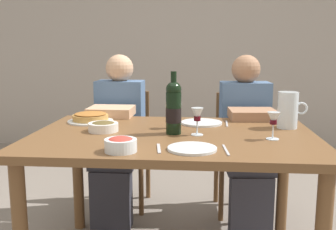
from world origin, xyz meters
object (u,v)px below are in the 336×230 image
salad_bowl (121,144)px  chair_left (124,140)px  olive_bowl (103,126)px  wine_glass_left_diner (197,116)px  baked_tart (90,118)px  chair_right (241,144)px  dining_table (173,151)px  water_pitcher (288,112)px  wine_glass_centre (273,120)px  dinner_plate_left_setting (202,123)px  wine_glass_right_diner (176,111)px  diner_left (117,132)px  dinner_plate_right_setting (192,148)px  wine_bottle (173,108)px  diner_right (247,135)px

salad_bowl → chair_left: size_ratio=0.16×
olive_bowl → wine_glass_left_diner: (0.51, -0.05, 0.07)m
baked_tart → chair_right: 1.18m
wine_glass_left_diner → chair_right: bearing=70.4°
dining_table → baked_tart: bearing=151.9°
water_pitcher → wine_glass_centre: water_pitcher is taller
water_pitcher → dinner_plate_left_setting: bearing=170.6°
water_pitcher → chair_left: bearing=147.1°
wine_glass_right_diner → diner_left: diner_left is taller
wine_glass_right_diner → chair_right: 0.92m
baked_tart → diner_left: 0.43m
salad_bowl → chair_right: size_ratio=0.16×
water_pitcher → salad_bowl: size_ratio=1.44×
olive_bowl → wine_glass_right_diner: size_ratio=1.19×
baked_tart → dinner_plate_right_setting: (0.64, -0.61, -0.02)m
olive_bowl → wine_glass_right_diner: 0.41m
wine_glass_centre → diner_left: (-0.95, 0.76, -0.24)m
wine_glass_left_diner → salad_bowl: bearing=-132.6°
dinner_plate_right_setting → wine_glass_centre: bearing=30.9°
dining_table → salad_bowl: (-0.20, -0.38, 0.13)m
wine_bottle → dining_table: bearing=30.9°
dinner_plate_left_setting → chair_left: size_ratio=0.28×
wine_glass_left_diner → chair_left: wine_glass_left_diner is taller
chair_left → wine_glass_centre: bearing=134.4°
wine_bottle → olive_bowl: size_ratio=2.01×
wine_bottle → chair_right: bearing=63.0°
wine_glass_left_diner → wine_glass_centre: size_ratio=1.05×
dinner_plate_left_setting → chair_left: (-0.60, 0.62, -0.27)m
wine_glass_centre → diner_right: 0.77m
dinner_plate_left_setting → diner_right: size_ratio=0.21×
salad_bowl → diner_right: diner_right is taller
wine_glass_right_diner → diner_right: (0.45, 0.49, -0.24)m
baked_tart → wine_glass_right_diner: 0.56m
salad_bowl → dinner_plate_left_setting: size_ratio=0.58×
wine_glass_right_diner → wine_glass_centre: size_ratio=1.00×
baked_tart → chair_right: (0.97, 0.59, -0.29)m
wine_bottle → water_pitcher: size_ratio=1.61×
salad_bowl → diner_left: diner_left is taller
wine_glass_centre → dinner_plate_right_setting: bearing=-149.1°
wine_glass_left_diner → diner_left: 0.93m
wine_bottle → wine_glass_left_diner: bearing=-8.8°
salad_bowl → wine_glass_left_diner: size_ratio=0.99×
baked_tart → olive_bowl: size_ratio=1.68×
wine_bottle → water_pitcher: wine_bottle is taller
wine_glass_right_diner → dining_table: bearing=-91.8°
water_pitcher → dinner_plate_right_setting: bearing=-134.8°
diner_right → olive_bowl: bearing=31.9°
wine_glass_left_diner → chair_right: 1.02m
wine_bottle → olive_bowl: 0.40m
olive_bowl → diner_left: diner_left is taller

